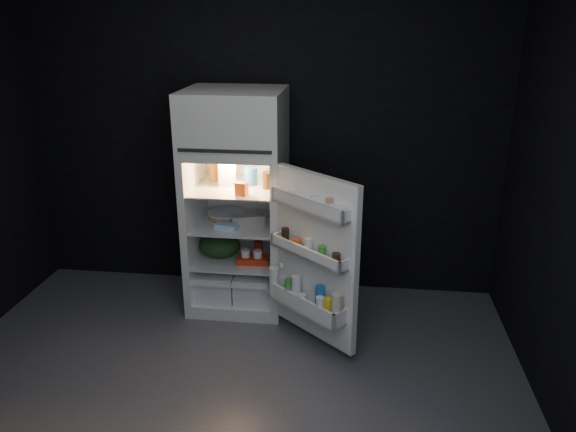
# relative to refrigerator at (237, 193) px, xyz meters

# --- Properties ---
(floor) EXTENTS (4.00, 3.40, 0.00)m
(floor) POSITION_rel_refrigerator_xyz_m (0.14, -1.32, -0.96)
(floor) COLOR #58585D
(floor) RESTS_ON ground
(wall_back) EXTENTS (4.00, 0.00, 2.70)m
(wall_back) POSITION_rel_refrigerator_xyz_m (0.14, 0.38, 0.39)
(wall_back) COLOR black
(wall_back) RESTS_ON ground
(wall_front) EXTENTS (4.00, 0.00, 2.70)m
(wall_front) POSITION_rel_refrigerator_xyz_m (0.14, -3.02, 0.39)
(wall_front) COLOR black
(wall_front) RESTS_ON ground
(refrigerator) EXTENTS (0.76, 0.71, 1.78)m
(refrigerator) POSITION_rel_refrigerator_xyz_m (0.00, 0.00, 0.00)
(refrigerator) COLOR white
(refrigerator) RESTS_ON ground
(fridge_door) EXTENTS (0.67, 0.62, 1.22)m
(fridge_door) POSITION_rel_refrigerator_xyz_m (0.67, -0.63, -0.27)
(fridge_door) COLOR white
(fridge_door) RESTS_ON ground
(milk_jug) EXTENTS (0.17, 0.17, 0.24)m
(milk_jug) POSITION_rel_refrigerator_xyz_m (-0.08, -0.00, 0.19)
(milk_jug) COLOR white
(milk_jug) RESTS_ON refrigerator
(mayo_jar) EXTENTS (0.14, 0.14, 0.14)m
(mayo_jar) POSITION_rel_refrigerator_xyz_m (0.11, 0.03, 0.14)
(mayo_jar) COLOR #1E5CA5
(mayo_jar) RESTS_ON refrigerator
(jam_jar) EXTENTS (0.12, 0.12, 0.13)m
(jam_jar) POSITION_rel_refrigerator_xyz_m (0.27, -0.05, 0.14)
(jam_jar) COLOR black
(jam_jar) RESTS_ON refrigerator
(amber_bottle) EXTENTS (0.10, 0.10, 0.22)m
(amber_bottle) POSITION_rel_refrigerator_xyz_m (-0.21, 0.10, 0.18)
(amber_bottle) COLOR #B76B1D
(amber_bottle) RESTS_ON refrigerator
(small_carton) EXTENTS (0.10, 0.09, 0.10)m
(small_carton) POSITION_rel_refrigerator_xyz_m (0.09, -0.25, 0.12)
(small_carton) COLOR #C64E17
(small_carton) RESTS_ON refrigerator
(egg_carton) EXTENTS (0.28, 0.18, 0.07)m
(egg_carton) POSITION_rel_refrigerator_xyz_m (0.09, -0.06, -0.19)
(egg_carton) COLOR #99988B
(egg_carton) RESTS_ON refrigerator
(pie) EXTENTS (0.38, 0.38, 0.04)m
(pie) POSITION_rel_refrigerator_xyz_m (-0.11, 0.06, -0.21)
(pie) COLOR #A47A56
(pie) RESTS_ON refrigerator
(flat_package) EXTENTS (0.19, 0.12, 0.04)m
(flat_package) POSITION_rel_refrigerator_xyz_m (-0.05, -0.20, -0.21)
(flat_package) COLOR #9BC9F0
(flat_package) RESTS_ON refrigerator
(wrapped_pkg) EXTENTS (0.13, 0.11, 0.05)m
(wrapped_pkg) POSITION_rel_refrigerator_xyz_m (0.19, 0.08, -0.20)
(wrapped_pkg) COLOR beige
(wrapped_pkg) RESTS_ON refrigerator
(produce_bag) EXTENTS (0.40, 0.37, 0.20)m
(produce_bag) POSITION_rel_refrigerator_xyz_m (-0.15, -0.06, -0.43)
(produce_bag) COLOR #193815
(produce_bag) RESTS_ON refrigerator
(yogurt_tray) EXTENTS (0.25, 0.15, 0.05)m
(yogurt_tray) POSITION_rel_refrigerator_xyz_m (0.15, -0.15, -0.50)
(yogurt_tray) COLOR red
(yogurt_tray) RESTS_ON refrigerator
(small_can_red) EXTENTS (0.09, 0.09, 0.09)m
(small_can_red) POSITION_rel_refrigerator_xyz_m (0.15, 0.08, -0.48)
(small_can_red) COLOR red
(small_can_red) RESTS_ON refrigerator
(small_can_silver) EXTENTS (0.08, 0.08, 0.09)m
(small_can_silver) POSITION_rel_refrigerator_xyz_m (0.28, 0.08, -0.48)
(small_can_silver) COLOR silver
(small_can_silver) RESTS_ON refrigerator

